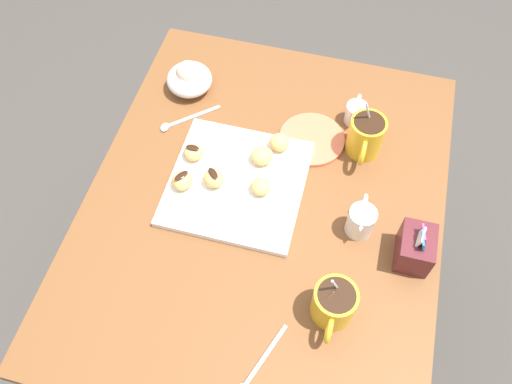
# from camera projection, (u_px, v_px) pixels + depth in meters

# --- Properties ---
(ground_plane) EXTENTS (8.00, 8.00, 0.00)m
(ground_plane) POSITION_uv_depth(u_px,v_px,m) (261.00, 313.00, 1.83)
(ground_plane) COLOR #423D38
(dining_table) EXTENTS (0.99, 0.80, 0.75)m
(dining_table) POSITION_uv_depth(u_px,v_px,m) (263.00, 232.00, 1.31)
(dining_table) COLOR brown
(dining_table) RESTS_ON ground_plane
(pastry_plate_square) EXTENTS (0.30, 0.30, 0.02)m
(pastry_plate_square) POSITION_uv_depth(u_px,v_px,m) (237.00, 183.00, 1.21)
(pastry_plate_square) COLOR white
(pastry_plate_square) RESTS_ON dining_table
(coffee_mug_mustard_left) EXTENTS (0.13, 0.08, 0.15)m
(coffee_mug_mustard_left) POSITION_uv_depth(u_px,v_px,m) (366.00, 136.00, 1.23)
(coffee_mug_mustard_left) COLOR gold
(coffee_mug_mustard_left) RESTS_ON dining_table
(coffee_mug_mustard_right) EXTENTS (0.12, 0.09, 0.14)m
(coffee_mug_mustard_right) POSITION_uv_depth(u_px,v_px,m) (334.00, 304.00, 1.02)
(coffee_mug_mustard_right) COLOR gold
(coffee_mug_mustard_right) RESTS_ON dining_table
(cream_pitcher_white) EXTENTS (0.10, 0.06, 0.07)m
(cream_pitcher_white) POSITION_uv_depth(u_px,v_px,m) (361.00, 220.00, 1.12)
(cream_pitcher_white) COLOR white
(cream_pitcher_white) RESTS_ON dining_table
(sugar_caddy) EXTENTS (0.09, 0.07, 0.11)m
(sugar_caddy) POSITION_uv_depth(u_px,v_px,m) (415.00, 248.00, 1.09)
(sugar_caddy) COLOR #561E23
(sugar_caddy) RESTS_ON dining_table
(ice_cream_bowl) EXTENTS (0.12, 0.12, 0.09)m
(ice_cream_bowl) POSITION_uv_depth(u_px,v_px,m) (189.00, 78.00, 1.34)
(ice_cream_bowl) COLOR white
(ice_cream_bowl) RESTS_ON dining_table
(chocolate_sauce_pitcher) EXTENTS (0.09, 0.05, 0.06)m
(chocolate_sauce_pitcher) POSITION_uv_depth(u_px,v_px,m) (356.00, 112.00, 1.29)
(chocolate_sauce_pitcher) COLOR white
(chocolate_sauce_pitcher) RESTS_ON dining_table
(saucer_coral_left) EXTENTS (0.16, 0.16, 0.01)m
(saucer_coral_left) POSITION_uv_depth(u_px,v_px,m) (312.00, 139.00, 1.28)
(saucer_coral_left) COLOR #E5704C
(saucer_coral_left) RESTS_ON dining_table
(loose_spoon_near_saucer) EXTENTS (0.16, 0.07, 0.01)m
(loose_spoon_near_saucer) POSITION_uv_depth(u_px,v_px,m) (256.00, 369.00, 1.00)
(loose_spoon_near_saucer) COLOR silver
(loose_spoon_near_saucer) RESTS_ON dining_table
(loose_spoon_by_plate) EXTENTS (0.12, 0.13, 0.01)m
(loose_spoon_by_plate) POSITION_uv_depth(u_px,v_px,m) (183.00, 121.00, 1.31)
(loose_spoon_by_plate) COLOR silver
(loose_spoon_by_plate) RESTS_ON dining_table
(beignet_0) EXTENTS (0.06, 0.06, 0.04)m
(beignet_0) POSITION_uv_depth(u_px,v_px,m) (281.00, 143.00, 1.24)
(beignet_0) COLOR #E5B260
(beignet_0) RESTS_ON pastry_plate_square
(beignet_1) EXTENTS (0.05, 0.05, 0.04)m
(beignet_1) POSITION_uv_depth(u_px,v_px,m) (262.00, 156.00, 1.22)
(beignet_1) COLOR #E5B260
(beignet_1) RESTS_ON pastry_plate_square
(beignet_2) EXTENTS (0.06, 0.07, 0.04)m
(beignet_2) POSITION_uv_depth(u_px,v_px,m) (214.00, 178.00, 1.19)
(beignet_2) COLOR #E5B260
(beignet_2) RESTS_ON pastry_plate_square
(chocolate_drizzle_2) EXTENTS (0.03, 0.04, 0.00)m
(chocolate_drizzle_2) POSITION_uv_depth(u_px,v_px,m) (213.00, 173.00, 1.17)
(chocolate_drizzle_2) COLOR black
(chocolate_drizzle_2) RESTS_ON beignet_2
(beignet_3) EXTENTS (0.06, 0.06, 0.03)m
(beignet_3) POSITION_uv_depth(u_px,v_px,m) (261.00, 186.00, 1.18)
(beignet_3) COLOR #E5B260
(beignet_3) RESTS_ON pastry_plate_square
(beignet_4) EXTENTS (0.05, 0.05, 0.04)m
(beignet_4) POSITION_uv_depth(u_px,v_px,m) (182.00, 180.00, 1.18)
(beignet_4) COLOR #E5B260
(beignet_4) RESTS_ON pastry_plate_square
(chocolate_drizzle_4) EXTENTS (0.04, 0.03, 0.00)m
(chocolate_drizzle_4) POSITION_uv_depth(u_px,v_px,m) (181.00, 176.00, 1.17)
(chocolate_drizzle_4) COLOR black
(chocolate_drizzle_4) RESTS_ON beignet_4
(beignet_5) EXTENTS (0.06, 0.06, 0.03)m
(beignet_5) POSITION_uv_depth(u_px,v_px,m) (193.00, 152.00, 1.23)
(beignet_5) COLOR #E5B260
(beignet_5) RESTS_ON pastry_plate_square
(chocolate_drizzle_5) EXTENTS (0.02, 0.03, 0.00)m
(chocolate_drizzle_5) POSITION_uv_depth(u_px,v_px,m) (193.00, 148.00, 1.21)
(chocolate_drizzle_5) COLOR black
(chocolate_drizzle_5) RESTS_ON beignet_5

